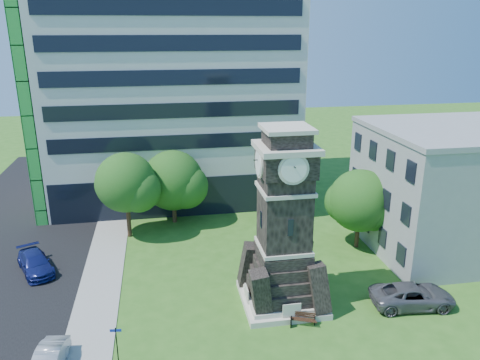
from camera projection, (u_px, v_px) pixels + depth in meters
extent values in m
plane|color=#2F601B|center=(244.00, 323.00, 29.79)|extent=(160.00, 160.00, 0.00)
cube|color=gray|center=(98.00, 295.00, 32.89)|extent=(3.00, 70.00, 0.06)
cube|color=beige|center=(282.00, 299.00, 32.09)|extent=(5.40, 5.40, 0.40)
cube|color=beige|center=(282.00, 294.00, 31.98)|extent=(4.80, 4.80, 0.30)
cube|color=black|center=(285.00, 204.00, 29.91)|extent=(3.00, 3.00, 6.40)
cube|color=beige|center=(283.00, 246.00, 30.84)|extent=(3.25, 3.25, 0.25)
cube|color=beige|center=(285.00, 189.00, 29.60)|extent=(3.25, 3.25, 0.25)
cube|color=black|center=(291.00, 228.00, 28.80)|extent=(0.35, 0.08, 1.10)
cube|color=black|center=(286.00, 162.00, 29.04)|extent=(3.30, 3.30, 1.60)
cube|color=beige|center=(286.00, 148.00, 28.76)|extent=(3.70, 3.70, 0.35)
cylinder|color=white|center=(294.00, 170.00, 27.38)|extent=(1.56, 0.06, 1.56)
cylinder|color=white|center=(258.00, 163.00, 28.74)|extent=(0.06, 1.56, 1.56)
cube|color=black|center=(287.00, 138.00, 28.57)|extent=(2.60, 2.60, 0.90)
cube|color=beige|center=(287.00, 128.00, 28.38)|extent=(3.00, 3.00, 0.25)
cube|color=silver|center=(172.00, 66.00, 49.26)|extent=(25.00, 15.00, 28.00)
cube|color=black|center=(180.00, 196.00, 46.26)|extent=(24.50, 0.80, 4.00)
cube|color=gray|center=(462.00, 190.00, 39.01)|extent=(15.00, 12.00, 10.00)
cube|color=gray|center=(472.00, 129.00, 37.39)|extent=(15.20, 12.20, 0.40)
imported|color=navy|center=(35.00, 263.00, 35.88)|extent=(3.89, 5.30, 1.43)
imported|color=#515156|center=(413.00, 296.00, 31.42)|extent=(5.82, 3.11, 1.55)
cube|color=black|center=(291.00, 322.00, 29.36)|extent=(0.06, 0.41, 0.64)
cube|color=black|center=(315.00, 319.00, 29.62)|extent=(0.06, 0.41, 0.64)
cube|color=black|center=(303.00, 319.00, 29.46)|extent=(1.65, 0.44, 0.04)
cube|color=black|center=(302.00, 314.00, 29.57)|extent=(1.65, 0.04, 0.37)
cylinder|color=black|center=(117.00, 348.00, 25.50)|extent=(0.06, 0.06, 2.57)
cube|color=navy|center=(116.00, 330.00, 25.15)|extent=(0.62, 0.04, 0.15)
cylinder|color=#332114|center=(129.00, 221.00, 41.73)|extent=(0.38, 0.38, 2.97)
sphere|color=#1F5118|center=(126.00, 182.00, 40.60)|extent=(5.25, 5.25, 5.25)
sphere|color=#1F5118|center=(138.00, 190.00, 40.46)|extent=(3.94, 3.94, 3.94)
sphere|color=#1F5118|center=(116.00, 184.00, 41.16)|extent=(3.67, 3.67, 3.67)
cylinder|color=#332114|center=(174.00, 210.00, 44.90)|extent=(0.40, 0.40, 2.46)
sphere|color=#226C20|center=(173.00, 180.00, 43.97)|extent=(5.69, 5.69, 5.69)
sphere|color=#226C20|center=(186.00, 186.00, 43.77)|extent=(4.26, 4.26, 4.26)
sphere|color=#226C20|center=(162.00, 181.00, 44.55)|extent=(3.98, 3.98, 3.98)
cylinder|color=#332114|center=(287.00, 201.00, 47.46)|extent=(0.39, 0.39, 2.33)
sphere|color=#1F5619|center=(288.00, 174.00, 46.57)|extent=(4.73, 4.73, 4.73)
sphere|color=#1F5619|center=(298.00, 179.00, 46.43)|extent=(3.55, 3.55, 3.55)
sphere|color=#1F5619|center=(278.00, 175.00, 47.07)|extent=(3.31, 3.31, 3.31)
cylinder|color=#332114|center=(357.00, 233.00, 39.80)|extent=(0.35, 0.35, 2.46)
sphere|color=#2C691F|center=(360.00, 200.00, 38.87)|extent=(5.24, 5.24, 5.24)
sphere|color=#2C691F|center=(374.00, 207.00, 38.70)|extent=(3.93, 3.93, 3.93)
sphere|color=#2C691F|center=(346.00, 201.00, 39.41)|extent=(3.67, 3.67, 3.67)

